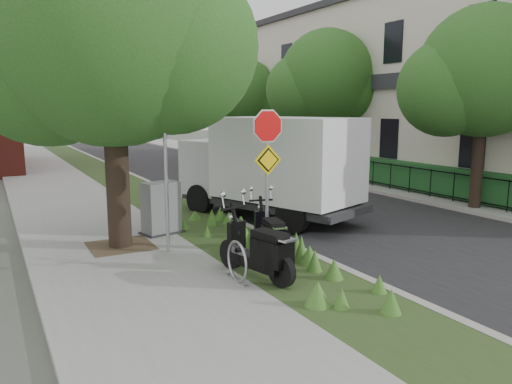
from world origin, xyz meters
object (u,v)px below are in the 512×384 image
Objects in this scene: scooter_far at (271,239)px; utility_cabinet at (161,209)px; box_truck at (272,163)px; sign_assembly at (268,152)px; scooter_near at (263,256)px.

utility_cabinet reaches higher than scooter_far.
scooter_far is 0.30× the size of box_truck.
box_truck is at bearing 59.74° from scooter_far.
sign_assembly is 1.81m from scooter_far.
scooter_near is at bearing -122.38° from sign_assembly.
sign_assembly reaches higher than utility_cabinet.
box_truck reaches higher than scooter_far.
scooter_near is at bearing -82.63° from utility_cabinet.
scooter_far is 1.38× the size of utility_cabinet.
sign_assembly is 1.64× the size of scooter_near.
sign_assembly is at bearing -64.36° from utility_cabinet.
utility_cabinet is at bearing 97.37° from scooter_near.
sign_assembly is 2.48× the size of utility_cabinet.
utility_cabinet is (-1.40, 2.92, -1.58)m from sign_assembly.
box_truck is at bearing 58.29° from scooter_near.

